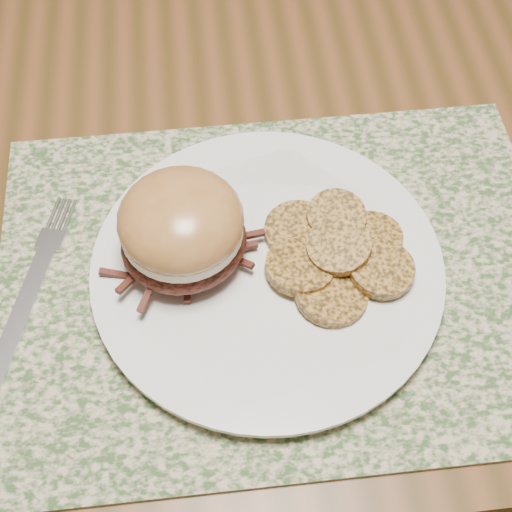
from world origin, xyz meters
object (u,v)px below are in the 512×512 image
Objects in this scene: dining_table at (455,99)px; pork_sandwich at (182,229)px; dinner_plate at (267,269)px; fork at (32,287)px.

pork_sandwich reaches higher than dining_table.
pork_sandwich is (-0.06, 0.01, 0.04)m from dinner_plate.
fork is (-0.12, -0.01, -0.05)m from pork_sandwich.
dining_table is 0.41m from pork_sandwich.
pork_sandwich reaches higher than dinner_plate.
dinner_plate is at bearing -133.51° from dining_table.
pork_sandwich is at bearing 166.89° from dinner_plate.
pork_sandwich is 0.13m from fork.
pork_sandwich is (-0.30, -0.24, 0.14)m from dining_table.
fork reaches higher than dining_table.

